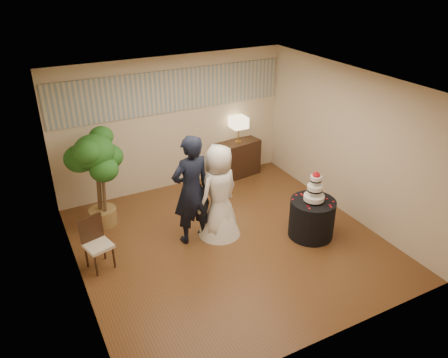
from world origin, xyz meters
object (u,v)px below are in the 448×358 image
wedding_cake (315,187)px  ficus_tree (98,179)px  console (238,159)px  bride (219,192)px  side_chair (98,244)px  table_lamp (238,130)px  cake_table (312,218)px  groom (191,190)px

wedding_cake → ficus_tree: (-3.22, 2.09, -0.05)m
wedding_cake → console: wedding_cake is taller
ficus_tree → bride: bearing=-35.8°
wedding_cake → console: (0.02, 2.74, -0.58)m
bride → side_chair: 2.18m
bride → ficus_tree: ficus_tree is taller
bride → console: 2.47m
table_lamp → ficus_tree: size_ratio=0.31×
cake_table → table_lamp: size_ratio=1.38×
cake_table → wedding_cake: 0.64m
wedding_cake → ficus_tree: bearing=147.1°
bride → wedding_cake: size_ratio=3.03×
wedding_cake → side_chair: size_ratio=0.64×
groom → cake_table: groom is taller
bride → side_chair: bride is taller
groom → side_chair: size_ratio=2.22×
console → table_lamp: size_ratio=1.70×
wedding_cake → table_lamp: size_ratio=0.98×
side_chair → console: bearing=12.9°
bride → ficus_tree: size_ratio=0.92×
side_chair → bride: bearing=-15.7°
groom → cake_table: size_ratio=2.47×
ficus_tree → side_chair: 1.41m
bride → table_lamp: (1.46, 1.94, 0.25)m
ficus_tree → side_chair: bearing=-105.5°
bride → cake_table: size_ratio=2.16×
groom → wedding_cake: 2.11m
ficus_tree → side_chair: ficus_tree is taller
cake_table → ficus_tree: bearing=147.1°
groom → side_chair: (-1.65, -0.05, -0.54)m
cake_table → groom: bearing=155.8°
cake_table → wedding_cake: bearing=90.0°
bride → wedding_cake: (1.44, -0.80, 0.13)m
groom → table_lamp: groom is taller
groom → console: (1.95, 1.87, -0.57)m
ficus_tree → side_chair: size_ratio=2.12×
bride → table_lamp: 2.44m
bride → ficus_tree: 2.20m
table_lamp → wedding_cake: bearing=-90.5°
table_lamp → ficus_tree: 3.31m
bride → console: size_ratio=1.75×
ficus_tree → table_lamp: bearing=11.4°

